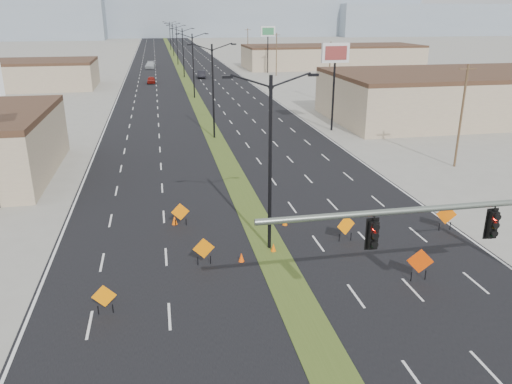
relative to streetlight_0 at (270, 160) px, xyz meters
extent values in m
cube|color=black|center=(0.00, 88.00, -5.42)|extent=(25.00, 400.00, 0.02)
cube|color=#3A4E1B|center=(0.00, 88.00, -5.42)|extent=(2.00, 400.00, 0.04)
cube|color=tan|center=(-32.00, 73.00, -3.17)|extent=(30.00, 14.00, 4.50)
cube|color=tan|center=(34.00, 33.00, -2.67)|extent=(36.00, 18.00, 5.50)
cube|color=tan|center=(38.00, 98.00, -2.92)|extent=(44.00, 16.00, 5.00)
cube|color=#8595A5|center=(40.00, 288.00, 8.58)|extent=(220.00, 50.00, 28.00)
cube|color=#8595A5|center=(180.00, 278.00, 3.58)|extent=(160.00, 50.00, 18.00)
cube|color=#8595A5|center=(-30.00, 308.00, 10.58)|extent=(140.00, 50.00, 32.00)
cylinder|color=slate|center=(5.20, -10.00, 0.68)|extent=(16.00, 0.24, 0.24)
cube|color=black|center=(1.70, -10.00, -0.20)|extent=(0.50, 0.28, 1.30)
sphere|color=#FF0C05|center=(1.70, -10.16, 0.15)|extent=(0.22, 0.22, 0.22)
cube|color=black|center=(6.70, -10.00, -0.20)|extent=(0.50, 0.28, 1.30)
sphere|color=#FF0C05|center=(6.70, -10.16, 0.15)|extent=(0.22, 0.22, 0.22)
cylinder|color=black|center=(0.00, 0.00, -0.42)|extent=(0.20, 0.20, 10.00)
cube|color=black|center=(-2.30, 0.00, 4.53)|extent=(0.55, 0.24, 0.14)
cube|color=black|center=(2.30, 0.00, 4.53)|extent=(0.55, 0.24, 0.14)
cylinder|color=black|center=(0.00, 28.00, -0.42)|extent=(0.20, 0.20, 10.00)
cube|color=black|center=(-2.30, 28.00, 4.53)|extent=(0.55, 0.24, 0.14)
cube|color=black|center=(2.30, 28.00, 4.53)|extent=(0.55, 0.24, 0.14)
cylinder|color=black|center=(0.00, 56.00, -0.42)|extent=(0.20, 0.20, 10.00)
cube|color=black|center=(-2.30, 56.00, 4.53)|extent=(0.55, 0.24, 0.14)
cube|color=black|center=(2.30, 56.00, 4.53)|extent=(0.55, 0.24, 0.14)
cylinder|color=black|center=(0.00, 84.00, -0.42)|extent=(0.20, 0.20, 10.00)
cube|color=black|center=(-2.30, 84.00, 4.53)|extent=(0.55, 0.24, 0.14)
cube|color=black|center=(2.30, 84.00, 4.53)|extent=(0.55, 0.24, 0.14)
cylinder|color=black|center=(0.00, 112.00, -0.42)|extent=(0.20, 0.20, 10.00)
cube|color=black|center=(-2.30, 112.00, 4.53)|extent=(0.55, 0.24, 0.14)
cube|color=black|center=(2.30, 112.00, 4.53)|extent=(0.55, 0.24, 0.14)
cylinder|color=black|center=(0.00, 140.00, -0.42)|extent=(0.20, 0.20, 10.00)
cube|color=black|center=(-2.30, 140.00, 4.53)|extent=(0.55, 0.24, 0.14)
cube|color=black|center=(2.30, 140.00, 4.53)|extent=(0.55, 0.24, 0.14)
cylinder|color=black|center=(0.00, 168.00, -0.42)|extent=(0.20, 0.20, 10.00)
cube|color=black|center=(-2.30, 168.00, 4.53)|extent=(0.55, 0.24, 0.14)
cube|color=black|center=(2.30, 168.00, 4.53)|extent=(0.55, 0.24, 0.14)
cylinder|color=#4C3823|center=(20.00, 13.00, -0.92)|extent=(0.20, 0.20, 9.00)
cube|color=#4C3823|center=(20.00, 13.00, 3.18)|extent=(1.60, 0.10, 0.10)
cylinder|color=#4C3823|center=(20.00, 48.00, -0.92)|extent=(0.20, 0.20, 9.00)
cube|color=#4C3823|center=(20.00, 48.00, 3.18)|extent=(1.60, 0.10, 0.10)
cylinder|color=#4C3823|center=(20.00, 83.00, -0.92)|extent=(0.20, 0.20, 9.00)
cube|color=#4C3823|center=(20.00, 83.00, 3.18)|extent=(1.60, 0.10, 0.10)
cylinder|color=#4C3823|center=(20.00, 118.00, -0.92)|extent=(0.20, 0.20, 9.00)
cube|color=#4C3823|center=(20.00, 118.00, 3.18)|extent=(1.60, 0.10, 0.10)
imported|color=maroon|center=(-6.92, 75.57, -4.76)|extent=(1.65, 3.89, 1.31)
imported|color=black|center=(3.57, 82.39, -4.66)|extent=(2.01, 4.75, 1.53)
imported|color=#B0B6BA|center=(-7.16, 103.89, -4.60)|extent=(2.76, 5.79, 1.63)
cube|color=orange|center=(-8.86, -5.20, -4.49)|extent=(1.12, 0.05, 1.12)
cylinder|color=black|center=(-9.18, -5.20, -5.19)|extent=(0.05, 0.05, 0.47)
cylinder|color=black|center=(-8.53, -5.20, -5.19)|extent=(0.05, 0.05, 0.47)
cube|color=orange|center=(-3.95, -1.31, -4.42)|extent=(1.20, 0.12, 1.20)
cylinder|color=black|center=(-4.30, -1.31, -5.17)|extent=(0.05, 0.05, 0.50)
cylinder|color=black|center=(-3.60, -1.31, -5.17)|extent=(0.05, 0.05, 0.50)
cube|color=orange|center=(-4.93, 4.31, -4.45)|extent=(1.17, 0.07, 1.17)
cylinder|color=black|center=(-5.27, 4.31, -5.18)|extent=(0.05, 0.05, 0.49)
cylinder|color=black|center=(-4.59, 4.31, -5.18)|extent=(0.05, 0.05, 0.49)
cube|color=orange|center=(4.71, 0.03, -4.35)|extent=(1.24, 0.40, 1.28)
cylinder|color=black|center=(4.34, 0.03, -5.15)|extent=(0.05, 0.05, 0.53)
cylinder|color=black|center=(5.08, 0.03, -5.15)|extent=(0.05, 0.05, 0.53)
cube|color=#DD3D04|center=(6.72, -5.18, -4.29)|extent=(1.31, 0.43, 1.36)
cylinder|color=black|center=(6.33, -5.18, -5.14)|extent=(0.05, 0.05, 0.56)
cylinder|color=black|center=(7.12, -5.18, -5.14)|extent=(0.05, 0.05, 0.56)
cube|color=#D95904|center=(11.50, 0.34, -4.33)|extent=(1.29, 0.32, 1.31)
cylinder|color=black|center=(11.12, 0.34, -5.15)|extent=(0.05, 0.05, 0.55)
cylinder|color=black|center=(11.88, 0.34, -5.15)|extent=(0.05, 0.05, 0.55)
cone|color=#FC4D05|center=(-1.89, -1.37, -5.15)|extent=(0.42, 0.42, 0.54)
cone|color=#ED6304|center=(0.13, -0.53, -5.15)|extent=(0.40, 0.40, 0.54)
cone|color=#EA6104|center=(1.73, 3.08, -5.14)|extent=(0.41, 0.41, 0.56)
cone|color=#FC5E05|center=(-5.32, 4.57, -5.10)|extent=(0.41, 0.41, 0.63)
cylinder|color=black|center=(14.00, 29.15, -1.33)|extent=(0.24, 0.24, 8.18)
cube|color=white|center=(14.00, 29.15, 3.41)|extent=(3.24, 0.50, 2.15)
cube|color=maroon|center=(14.00, 28.95, 3.41)|extent=(2.58, 0.17, 1.51)
cylinder|color=black|center=(19.38, 88.92, -1.18)|extent=(0.24, 0.24, 8.47)
cube|color=white|center=(19.38, 88.92, 3.72)|extent=(3.36, 0.57, 2.23)
cube|color=#337F4E|center=(19.38, 88.72, 3.72)|extent=(2.67, 0.23, 1.56)
camera|label=1|loc=(-5.87, -25.85, 7.63)|focal=35.00mm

